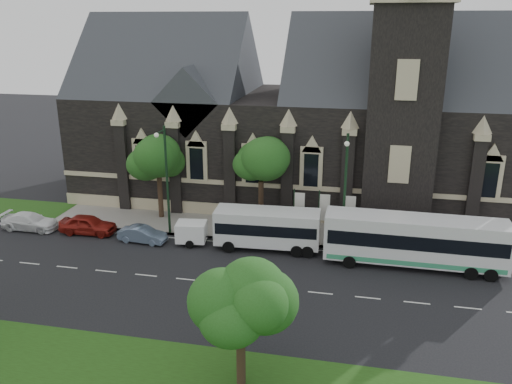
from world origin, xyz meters
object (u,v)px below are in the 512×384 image
(banner_flag_right, at_px, (348,212))
(banner_flag_left, at_px, (297,208))
(tour_coach, at_px, (415,240))
(shuttle_bus, at_px, (267,227))
(car_far_red, at_px, (88,224))
(tree_walk_right, at_px, (264,159))
(street_lamp_mid, at_px, (166,175))
(tree_walk_left, at_px, (161,155))
(box_trailer, at_px, (191,232))
(car_far_white, at_px, (30,221))
(sedan, at_px, (143,234))
(tree_park_east, at_px, (245,297))
(banner_flag_center, at_px, (322,210))
(street_lamp_near, at_px, (345,186))

(banner_flag_right, bearing_deg, banner_flag_left, 180.00)
(tour_coach, xyz_separation_m, shuttle_bus, (-10.72, 0.87, -0.22))
(shuttle_bus, height_order, car_far_red, shuttle_bus)
(shuttle_bus, distance_m, car_far_red, 15.00)
(tree_walk_right, xyz_separation_m, street_lamp_mid, (-7.21, -3.62, -0.71))
(tree_walk_left, bearing_deg, tour_coach, -14.58)
(box_trailer, bearing_deg, car_far_white, 172.15)
(sedan, bearing_deg, box_trailer, -78.98)
(car_far_red, distance_m, car_far_white, 5.21)
(tree_park_east, height_order, banner_flag_center, tree_park_east)
(banner_flag_right, height_order, box_trailer, banner_flag_right)
(street_lamp_near, xyz_separation_m, box_trailer, (-11.59, -1.36, -4.11))
(tree_walk_right, bearing_deg, street_lamp_mid, -153.35)
(street_lamp_near, bearing_deg, tour_coach, -19.73)
(tree_walk_right, bearing_deg, box_trailer, -133.97)
(banner_flag_center, bearing_deg, box_trailer, -161.71)
(street_lamp_mid, xyz_separation_m, box_trailer, (2.41, -1.36, -4.11))
(tree_park_east, bearing_deg, banner_flag_right, 77.35)
(banner_flag_center, height_order, shuttle_bus, banner_flag_center)
(tree_walk_left, relative_size, banner_flag_left, 1.91)
(banner_flag_left, distance_m, box_trailer, 8.64)
(tree_park_east, relative_size, tree_walk_right, 0.81)
(tree_park_east, relative_size, shuttle_bus, 0.78)
(banner_flag_left, relative_size, car_far_red, 0.87)
(banner_flag_center, relative_size, banner_flag_right, 1.00)
(street_lamp_near, xyz_separation_m, banner_flag_left, (-3.71, 1.91, -2.73))
(tree_walk_right, xyz_separation_m, car_far_white, (-19.01, -4.91, -5.12))
(tree_walk_right, relative_size, banner_flag_right, 1.95)
(car_far_red, bearing_deg, box_trailer, -93.59)
(tree_park_east, xyz_separation_m, banner_flag_left, (0.11, 18.32, -2.24))
(street_lamp_near, height_order, shuttle_bus, street_lamp_near)
(shuttle_bus, bearing_deg, tree_walk_left, 152.92)
(tree_park_east, distance_m, street_lamp_near, 16.86)
(street_lamp_mid, distance_m, sedan, 5.06)
(tree_walk_left, bearing_deg, tree_walk_right, 0.06)
(street_lamp_near, xyz_separation_m, tour_coach, (5.09, -1.83, -3.13))
(car_far_white, bearing_deg, car_far_red, -88.72)
(tree_walk_right, xyz_separation_m, sedan, (-8.71, -5.43, -5.18))
(sedan, relative_size, car_far_red, 0.83)
(banner_flag_left, xyz_separation_m, car_far_white, (-22.09, -3.20, -1.69))
(street_lamp_mid, bearing_deg, tree_park_east, -58.21)
(tree_walk_right, relative_size, shuttle_bus, 0.97)
(box_trailer, bearing_deg, tour_coach, -9.19)
(sedan, bearing_deg, car_far_red, 86.65)
(tree_walk_right, distance_m, street_lamp_mid, 8.10)
(banner_flag_left, relative_size, tour_coach, 0.32)
(tree_park_east, bearing_deg, shuttle_bus, 96.64)
(banner_flag_right, xyz_separation_m, tour_coach, (4.80, -3.73, -0.40))
(banner_flag_right, bearing_deg, street_lamp_near, -98.56)
(banner_flag_center, bearing_deg, banner_flag_right, 0.00)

